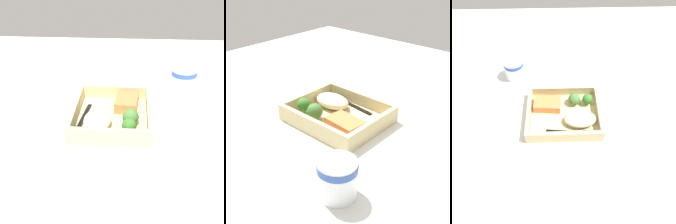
{
  "view_description": "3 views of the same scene",
  "coord_description": "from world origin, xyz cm",
  "views": [
    {
      "loc": [
        73.97,
        5.04,
        44.38
      ],
      "look_at": [
        0.0,
        0.0,
        2.7
      ],
      "focal_mm": 50.0,
      "sensor_mm": 36.0,
      "label": 1
    },
    {
      "loc": [
        -50.68,
        55.94,
        43.64
      ],
      "look_at": [
        0.0,
        0.0,
        2.7
      ],
      "focal_mm": 50.0,
      "sensor_mm": 36.0,
      "label": 2
    },
    {
      "loc": [
        -1.37,
        -47.32,
        62.57
      ],
      "look_at": [
        0.0,
        0.0,
        2.7
      ],
      "focal_mm": 35.0,
      "sensor_mm": 36.0,
      "label": 3
    }
  ],
  "objects": [
    {
      "name": "ground_plane",
      "position": [
        0.0,
        0.0,
        -1.0
      ],
      "size": [
        160.0,
        160.0,
        2.0
      ],
      "primitive_type": "cube",
      "color": "silver"
    },
    {
      "name": "takeout_tray",
      "position": [
        0.0,
        0.0,
        0.6
      ],
      "size": [
        25.43,
        21.32,
        1.2
      ],
      "primitive_type": "cube",
      "color": "#C7B884",
      "rests_on": "ground_plane"
    },
    {
      "name": "tray_rim",
      "position": [
        0.0,
        0.0,
        3.02
      ],
      "size": [
        25.43,
        21.32,
        3.65
      ],
      "color": "#C7B884",
      "rests_on": "takeout_tray"
    },
    {
      "name": "salmon_fillet",
      "position": [
        -5.87,
        3.8,
        2.68
      ],
      "size": [
        9.82,
        6.92,
        2.95
      ],
      "primitive_type": "cube",
      "rotation": [
        0.0,
        0.0,
        -0.08
      ],
      "color": "#DE7741",
      "rests_on": "takeout_tray"
    },
    {
      "name": "mashed_potatoes",
      "position": [
        5.36,
        -3.46,
        3.03
      ],
      "size": [
        10.88,
        7.17,
        3.67
      ],
      "primitive_type": "ellipsoid",
      "color": "beige",
      "rests_on": "takeout_tray"
    },
    {
      "name": "broccoli_floret_1",
      "position": [
        8.62,
        4.86,
        3.75
      ],
      "size": [
        3.71,
        3.71,
        4.52
      ],
      "color": "#82A967",
      "rests_on": "takeout_tray"
    },
    {
      "name": "broccoli_floret_2",
      "position": [
        3.83,
        5.12,
        3.54
      ],
      "size": [
        4.37,
        4.37,
        4.59
      ],
      "color": "#80A05D",
      "rests_on": "takeout_tray"
    },
    {
      "name": "fork",
      "position": [
        2.74,
        -7.84,
        1.42
      ],
      "size": [
        15.89,
        3.34,
        0.44
      ],
      "color": "black",
      "rests_on": "takeout_tray"
    },
    {
      "name": "paper_cup",
      "position": [
        -19.48,
        21.66,
        4.45
      ],
      "size": [
        8.04,
        8.04,
        7.98
      ],
      "color": "white",
      "rests_on": "ground_plane"
    }
  ]
}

